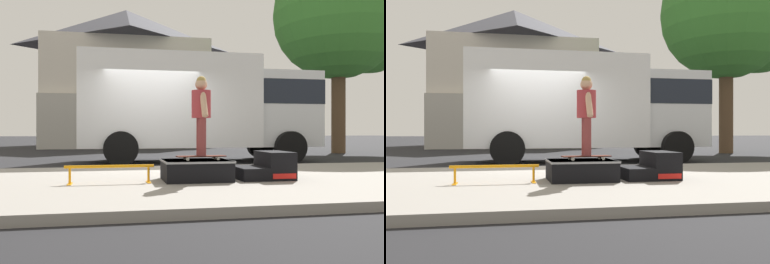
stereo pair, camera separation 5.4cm
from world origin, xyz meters
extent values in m
plane|color=black|center=(0.00, 0.00, 0.00)|extent=(140.00, 140.00, 0.00)
cube|color=gray|center=(0.00, -3.00, 0.06)|extent=(50.00, 5.00, 0.12)
cube|color=black|center=(0.28, -3.24, 0.28)|extent=(1.04, 0.84, 0.32)
cube|color=gray|center=(0.28, -3.24, 0.43)|extent=(1.06, 0.86, 0.03)
cube|color=black|center=(1.16, -3.24, 0.22)|extent=(0.44, 0.79, 0.20)
cube|color=black|center=(1.60, -3.24, 0.34)|extent=(0.44, 0.79, 0.44)
cube|color=red|center=(1.60, -3.64, 0.20)|extent=(0.38, 0.01, 0.08)
cylinder|color=orange|center=(-1.06, -3.36, 0.37)|extent=(1.31, 0.04, 0.04)
cylinder|color=orange|center=(-1.63, -3.36, 0.25)|extent=(0.04, 0.04, 0.25)
cube|color=orange|center=(-1.63, -3.36, 0.13)|extent=(0.06, 0.28, 0.01)
cylinder|color=orange|center=(-0.48, -3.36, 0.25)|extent=(0.04, 0.04, 0.25)
cube|color=orange|center=(-0.48, -3.36, 0.13)|extent=(0.06, 0.28, 0.01)
cube|color=#4C1E14|center=(0.35, -3.28, 0.50)|extent=(0.80, 0.28, 0.02)
cylinder|color=silver|center=(0.59, -3.17, 0.47)|extent=(0.05, 0.04, 0.05)
cylinder|color=silver|center=(0.61, -3.35, 0.47)|extent=(0.05, 0.04, 0.05)
cylinder|color=silver|center=(0.10, -3.22, 0.47)|extent=(0.05, 0.04, 0.05)
cylinder|color=silver|center=(0.11, -3.40, 0.47)|extent=(0.05, 0.04, 0.05)
cylinder|color=brown|center=(0.35, -3.21, 0.81)|extent=(0.12, 0.12, 0.60)
cylinder|color=brown|center=(0.35, -3.36, 0.81)|extent=(0.12, 0.12, 0.60)
cylinder|color=#A53338|center=(0.35, -3.28, 1.32)|extent=(0.30, 0.30, 0.43)
cylinder|color=tan|center=(0.35, -3.09, 1.31)|extent=(0.10, 0.26, 0.41)
cylinder|color=tan|center=(0.35, -3.47, 1.31)|extent=(0.10, 0.26, 0.41)
sphere|color=tan|center=(0.35, -3.28, 1.63)|extent=(0.19, 0.19, 0.19)
sphere|color=tan|center=(0.35, -3.28, 1.69)|extent=(0.16, 0.16, 0.16)
cube|color=silver|center=(0.58, 2.20, 1.75)|extent=(5.00, 2.35, 2.60)
cube|color=silver|center=(4.03, 2.20, 1.55)|extent=(1.90, 2.16, 2.20)
cube|color=black|center=(4.03, 2.20, 2.03)|extent=(1.92, 2.19, 0.70)
cylinder|color=black|center=(3.87, 3.38, 0.45)|extent=(0.90, 0.28, 0.90)
cylinder|color=black|center=(3.87, 1.03, 0.45)|extent=(0.90, 0.28, 0.90)
cylinder|color=black|center=(-0.82, 3.38, 0.45)|extent=(0.90, 0.28, 0.90)
cylinder|color=black|center=(-0.82, 1.03, 0.45)|extent=(0.90, 0.28, 0.90)
cylinder|color=brown|center=(8.12, 5.58, 2.01)|extent=(0.56, 0.56, 4.01)
sphere|color=#387A2D|center=(8.12, 5.58, 5.75)|extent=(5.35, 5.35, 5.35)
sphere|color=#387A2D|center=(9.59, 5.58, 5.09)|extent=(3.48, 3.48, 3.48)
cube|color=beige|center=(-0.24, 15.54, 3.00)|extent=(9.00, 7.50, 6.00)
cube|color=#B2ADA3|center=(-0.24, 11.54, 1.40)|extent=(9.00, 0.50, 2.80)
pyramid|color=#38383F|center=(-0.24, 15.54, 7.20)|extent=(9.54, 7.95, 2.40)
camera|label=1|loc=(-1.00, -9.41, 0.89)|focal=37.31mm
camera|label=2|loc=(-0.95, -9.42, 0.89)|focal=37.31mm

